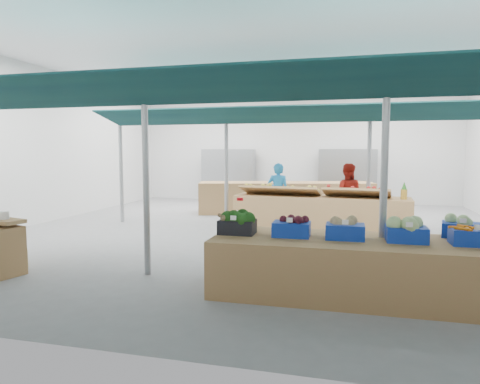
{
  "coord_description": "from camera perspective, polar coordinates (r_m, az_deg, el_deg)",
  "views": [
    {
      "loc": [
        2.03,
        -10.03,
        1.92
      ],
      "look_at": [
        -0.11,
        -1.6,
        1.11
      ],
      "focal_mm": 32.0,
      "sensor_mm": 36.0,
      "label": 1
    }
  ],
  "objects": [
    {
      "name": "crate_broccoli",
      "position": [
        6.05,
        -0.37,
        -4.11
      ],
      "size": [
        0.5,
        0.4,
        0.35
      ],
      "rotation": [
        0.0,
        0.0,
        0.01
      ],
      "color": "black",
      "rests_on": "veg_counter"
    },
    {
      "name": "pole_ribbon",
      "position": [
        7.46,
        -0.01,
        -1.13
      ],
      "size": [
        0.12,
        0.12,
        0.28
      ],
      "color": "red",
      "rests_on": "pole_grid"
    },
    {
      "name": "crate_extra",
      "position": [
        6.54,
        27.5,
        -4.11
      ],
      "size": [
        0.56,
        0.45,
        0.32
      ],
      "rotation": [
        0.0,
        0.0,
        -0.2
      ],
      "color": "#0D2D96",
      "rests_on": "veg_counter"
    },
    {
      "name": "pineapple",
      "position": [
        10.16,
        21.03,
        0.1
      ],
      "size": [
        0.14,
        0.14,
        0.39
      ],
      "rotation": [
        0.0,
        0.0,
        -0.11
      ],
      "color": "#8C6019",
      "rests_on": "fruit_counter"
    },
    {
      "name": "back_shelving_left",
      "position": [
        16.68,
        -1.55,
        2.19
      ],
      "size": [
        2.0,
        0.5,
        2.0
      ],
      "primitive_type": "cube",
      "color": "#B23F33",
      "rests_on": "floor"
    },
    {
      "name": "crate_carrots",
      "position": [
        6.07,
        28.56,
        -5.19
      ],
      "size": [
        0.5,
        0.4,
        0.29
      ],
      "rotation": [
        0.0,
        0.0,
        0.01
      ],
      "color": "#0D2D96",
      "rests_on": "veg_counter"
    },
    {
      "name": "crate_beets",
      "position": [
        5.91,
        6.89,
        -4.62
      ],
      "size": [
        0.5,
        0.4,
        0.29
      ],
      "rotation": [
        0.0,
        0.0,
        0.01
      ],
      "color": "#0D2D96",
      "rests_on": "veg_counter"
    },
    {
      "name": "awnings",
      "position": [
        8.42,
        5.52,
        11.18
      ],
      "size": [
        9.5,
        7.08,
        0.3
      ],
      "color": "#0B2931",
      "rests_on": "pole_grid"
    },
    {
      "name": "far_counter",
      "position": [
        13.53,
        6.1,
        -0.76
      ],
      "size": [
        5.5,
        2.36,
        0.97
      ],
      "primitive_type": "cube",
      "rotation": [
        0.0,
        0.0,
        0.25
      ],
      "color": "#966741",
      "rests_on": "floor"
    },
    {
      "name": "floor",
      "position": [
        10.41,
        2.75,
        -5.28
      ],
      "size": [
        13.0,
        13.0,
        0.0
      ],
      "primitive_type": "plane",
      "color": "slate",
      "rests_on": "ground"
    },
    {
      "name": "sparrow",
      "position": [
        5.95,
        -2.32,
        -3.4
      ],
      "size": [
        0.12,
        0.09,
        0.11
      ],
      "rotation": [
        0.0,
        0.0,
        0.01
      ],
      "color": "brown",
      "rests_on": "crate_broccoli"
    },
    {
      "name": "crate_cabbage",
      "position": [
        5.91,
        21.33,
        -4.7
      ],
      "size": [
        0.5,
        0.4,
        0.35
      ],
      "rotation": [
        0.0,
        0.0,
        0.01
      ],
      "color": "#0D2D96",
      "rests_on": "veg_counter"
    },
    {
      "name": "apple_heap_red",
      "position": [
        10.15,
        15.29,
        0.17
      ],
      "size": [
        1.57,
        0.86,
        0.27
      ],
      "rotation": [
        0.0,
        0.0,
        -0.11
      ],
      "color": "#997247",
      "rests_on": "fruit_counter"
    },
    {
      "name": "vendor_right",
      "position": [
        11.41,
        14.06,
        -0.37
      ],
      "size": [
        0.82,
        0.66,
        1.63
      ],
      "primitive_type": "imported",
      "rotation": [
        0.0,
        0.0,
        3.09
      ],
      "color": "maroon",
      "rests_on": "floor"
    },
    {
      "name": "hall",
      "position": [
        11.67,
        4.23,
        8.9
      ],
      "size": [
        13.0,
        13.0,
        13.0
      ],
      "color": "silver",
      "rests_on": "ground"
    },
    {
      "name": "crate_celeriac",
      "position": [
        5.87,
        13.84,
        -4.7
      ],
      "size": [
        0.5,
        0.4,
        0.31
      ],
      "rotation": [
        0.0,
        0.0,
        0.01
      ],
      "color": "#0D2D96",
      "rests_on": "veg_counter"
    },
    {
      "name": "vendor_left",
      "position": [
        11.55,
        5.1,
        -0.16
      ],
      "size": [
        0.61,
        0.42,
        1.63
      ],
      "primitive_type": "imported",
      "rotation": [
        0.0,
        0.0,
        3.09
      ],
      "color": "#1C78BC",
      "rests_on": "floor"
    },
    {
      "name": "back_shelving_right",
      "position": [
        16.06,
        14.11,
        1.91
      ],
      "size": [
        2.0,
        0.5,
        2.0
      ],
      "primitive_type": "cube",
      "color": "#B23F33",
      "rests_on": "floor"
    },
    {
      "name": "apple_heap_yellow",
      "position": [
        10.37,
        5.34,
        0.45
      ],
      "size": [
        1.97,
        0.91,
        0.27
      ],
      "rotation": [
        0.0,
        0.0,
        -0.11
      ],
      "color": "#997247",
      "rests_on": "fruit_counter"
    },
    {
      "name": "fruit_counter",
      "position": [
        10.38,
        10.67,
        -2.96
      ],
      "size": [
        4.12,
        1.2,
        0.87
      ],
      "primitive_type": "cube",
      "rotation": [
        0.0,
        0.0,
        -0.06
      ],
      "color": "#966741",
      "rests_on": "floor"
    },
    {
      "name": "pole_grid",
      "position": [
        8.38,
        5.46,
        4.58
      ],
      "size": [
        10.0,
        4.6,
        3.0
      ],
      "color": "gray",
      "rests_on": "floor"
    },
    {
      "name": "veg_counter",
      "position": [
        5.98,
        15.86,
        -9.74
      ],
      "size": [
        3.96,
        1.33,
        0.77
      ],
      "primitive_type": "cube",
      "rotation": [
        0.0,
        0.0,
        0.0
      ],
      "color": "#966741",
      "rests_on": "floor"
    }
  ]
}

